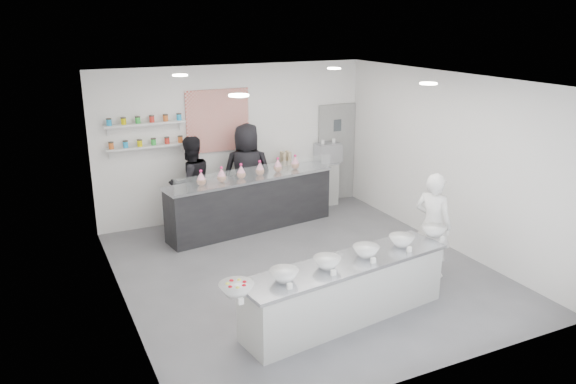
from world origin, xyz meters
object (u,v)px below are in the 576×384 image
(prep_counter, at_px, (346,291))
(staff_right, at_px, (247,173))
(espresso_ledge, at_px, (309,185))
(staff_left, at_px, (191,183))
(back_bar, at_px, (251,203))
(woman_prep, at_px, (433,225))
(espresso_machine, at_px, (328,153))

(prep_counter, relative_size, staff_right, 1.56)
(espresso_ledge, relative_size, staff_right, 0.64)
(espresso_ledge, bearing_deg, staff_left, -176.03)
(back_bar, height_order, woman_prep, woman_prep)
(woman_prep, bearing_deg, espresso_machine, -27.59)
(espresso_machine, bearing_deg, prep_counter, -116.52)
(woman_prep, bearing_deg, espresso_ledge, -20.88)
(back_bar, distance_m, staff_left, 1.18)
(espresso_ledge, height_order, staff_right, staff_right)
(back_bar, bearing_deg, woman_prep, -67.92)
(espresso_ledge, relative_size, espresso_machine, 2.44)
(espresso_machine, relative_size, woman_prep, 0.31)
(espresso_ledge, bearing_deg, woman_prep, -87.42)
(prep_counter, bearing_deg, woman_prep, 9.42)
(espresso_ledge, xyz_separation_m, woman_prep, (0.17, -3.74, 0.36))
(espresso_machine, height_order, staff_left, staff_left)
(prep_counter, height_order, espresso_ledge, espresso_ledge)
(back_bar, relative_size, woman_prep, 2.01)
(espresso_ledge, height_order, woman_prep, woman_prep)
(staff_right, bearing_deg, back_bar, 97.74)
(espresso_machine, distance_m, woman_prep, 3.76)
(espresso_machine, bearing_deg, back_bar, -160.71)
(prep_counter, relative_size, espresso_machine, 5.94)
(staff_left, bearing_deg, prep_counter, 89.92)
(espresso_ledge, xyz_separation_m, espresso_machine, (0.44, 0.00, 0.66))
(back_bar, bearing_deg, staff_left, 143.24)
(staff_left, relative_size, staff_right, 0.91)
(prep_counter, xyz_separation_m, espresso_ledge, (1.73, 4.34, 0.05))
(staff_right, bearing_deg, staff_left, 15.74)
(espresso_machine, relative_size, staff_right, 0.26)
(espresso_ledge, bearing_deg, staff_right, -169.33)
(back_bar, bearing_deg, prep_counter, -100.24)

